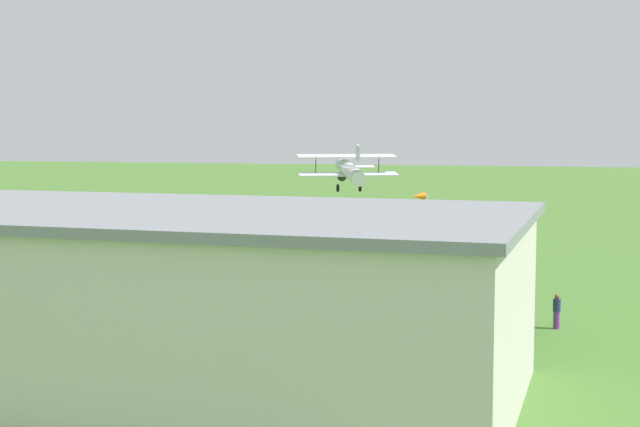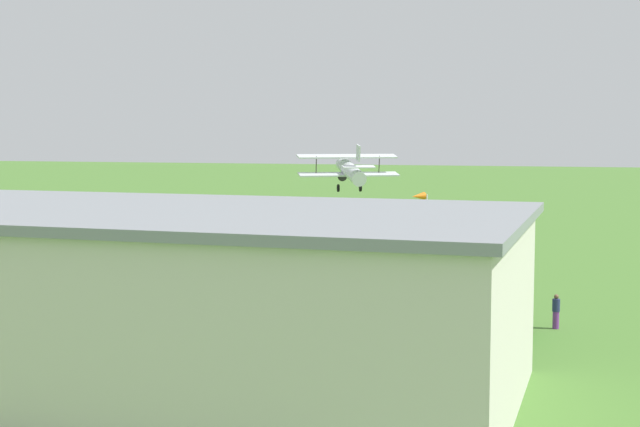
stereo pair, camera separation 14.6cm
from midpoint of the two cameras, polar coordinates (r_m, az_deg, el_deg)
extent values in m
plane|color=#47752D|center=(72.24, 5.07, -2.67)|extent=(400.00, 400.00, 0.00)
cube|color=beige|center=(34.80, -9.57, -5.66)|extent=(26.29, 14.54, 6.61)
cube|color=gray|center=(34.33, -9.66, 0.06)|extent=(26.90, 15.16, 0.35)
cube|color=#384251|center=(41.14, -5.07, -4.78)|extent=(9.08, 0.39, 5.42)
cylinder|color=silver|center=(75.00, 1.86, 2.70)|extent=(4.17, 6.77, 2.21)
cone|color=black|center=(78.68, 1.30, 2.40)|extent=(1.11, 1.10, 0.93)
cube|color=silver|center=(75.78, 1.74, 2.49)|extent=(8.26, 5.16, 0.35)
cube|color=silver|center=(76.35, 1.64, 3.63)|extent=(8.26, 5.16, 0.35)
cube|color=silver|center=(72.08, 2.35, 3.83)|extent=(0.66, 1.19, 1.45)
cube|color=silver|center=(71.95, 2.38, 2.97)|extent=(2.73, 1.97, 0.21)
cylinder|color=black|center=(75.74, 2.49, 1.63)|extent=(0.41, 0.64, 0.64)
cylinder|color=black|center=(75.34, 1.08, 1.62)|extent=(0.41, 0.64, 0.64)
cylinder|color=#332D28|center=(76.66, 3.67, 3.07)|extent=(0.21, 0.32, 1.57)
cylinder|color=#332D28|center=(75.55, -0.32, 3.05)|extent=(0.21, 0.32, 1.57)
cube|color=#1E6B38|center=(44.71, 11.55, -6.67)|extent=(2.20, 4.17, 0.78)
cube|color=#2D3842|center=(44.58, 11.57, -5.85)|extent=(1.81, 2.39, 0.53)
cylinder|color=black|center=(43.32, 12.39, -7.60)|extent=(0.28, 0.66, 0.64)
cylinder|color=black|center=(43.65, 10.04, -7.46)|extent=(0.28, 0.66, 0.64)
cylinder|color=black|center=(45.95, 12.97, -6.88)|extent=(0.28, 0.66, 0.64)
cylinder|color=black|center=(46.26, 10.75, -6.76)|extent=(0.28, 0.66, 0.64)
cube|color=orange|center=(54.04, -14.69, -4.76)|extent=(2.32, 4.45, 0.67)
cube|color=#2D3842|center=(53.95, -14.71, -4.14)|extent=(1.86, 2.57, 0.50)
cylinder|color=black|center=(52.46, -14.94, -5.43)|extent=(0.31, 0.66, 0.64)
cylinder|color=black|center=(53.57, -16.39, -5.25)|extent=(0.31, 0.66, 0.64)
cylinder|color=black|center=(54.68, -13.02, -4.96)|extent=(0.31, 0.66, 0.64)
cylinder|color=black|center=(55.75, -14.45, -4.80)|extent=(0.31, 0.66, 0.64)
cylinder|color=black|center=(56.32, -19.64, -4.84)|extent=(0.28, 0.66, 0.64)
cylinder|color=beige|center=(53.34, -1.07, -4.97)|extent=(0.45, 0.45, 0.84)
cylinder|color=orange|center=(53.21, -1.07, -4.21)|extent=(0.54, 0.54, 0.60)
sphere|color=beige|center=(53.15, -1.07, -3.77)|extent=(0.23, 0.23, 0.23)
cylinder|color=beige|center=(53.35, -3.89, -4.98)|extent=(0.42, 0.42, 0.85)
cylinder|color=#3F3F47|center=(53.22, -3.90, -4.21)|extent=(0.50, 0.50, 0.60)
sphere|color=#9E704C|center=(53.16, -3.90, -3.77)|extent=(0.23, 0.23, 0.23)
cylinder|color=#3F3F47|center=(50.86, -5.55, -5.46)|extent=(0.37, 0.37, 0.90)
cylinder|color=#33723F|center=(50.73, -5.56, -4.60)|extent=(0.44, 0.44, 0.64)
sphere|color=#D8AD84|center=(50.65, -5.57, -4.11)|extent=(0.24, 0.24, 0.24)
cylinder|color=#72338C|center=(46.89, 14.62, -6.52)|extent=(0.45, 0.45, 0.88)
cylinder|color=navy|center=(46.75, 14.64, -5.62)|extent=(0.53, 0.53, 0.62)
sphere|color=brown|center=(46.67, 14.65, -5.10)|extent=(0.24, 0.24, 0.24)
cylinder|color=#33723F|center=(48.97, 3.12, -5.90)|extent=(0.45, 0.45, 0.82)
cylinder|color=beige|center=(48.84, 3.12, -5.09)|extent=(0.53, 0.53, 0.58)
sphere|color=brown|center=(48.77, 3.13, -4.63)|extent=(0.22, 0.22, 0.22)
cylinder|color=silver|center=(70.49, 6.68, -0.83)|extent=(0.12, 0.12, 5.01)
cone|color=orange|center=(70.41, 6.14, 1.09)|extent=(1.24, 1.41, 0.60)
camera|label=1|loc=(0.07, -90.07, -0.01)|focal=50.66mm
camera|label=2|loc=(0.07, 89.93, 0.01)|focal=50.66mm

